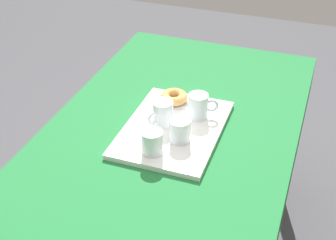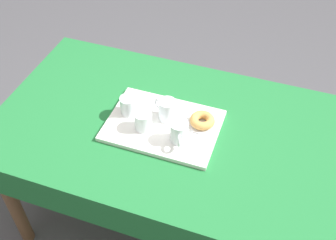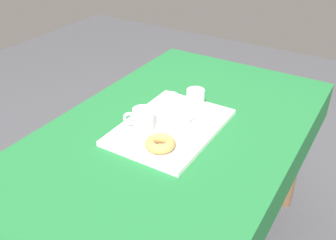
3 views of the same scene
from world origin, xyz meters
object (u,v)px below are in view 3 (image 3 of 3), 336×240
dining_table (171,152)px  water_glass_near (195,100)px  tea_mug_left (180,118)px  water_glass_far (169,106)px  donut_plate_left (160,149)px  sugar_donut_left (160,144)px  serving_tray (171,127)px  tea_mug_right (142,121)px

dining_table → water_glass_near: water_glass_near is taller
tea_mug_left → water_glass_far: 0.12m
dining_table → donut_plate_left: donut_plate_left is taller
donut_plate_left → dining_table: bearing=-163.9°
water_glass_near → donut_plate_left: 0.32m
water_glass_near → water_glass_far: bearing=-35.2°
water_glass_near → donut_plate_left: (0.32, 0.03, -0.03)m
water_glass_far → donut_plate_left: bearing=23.7°
sugar_donut_left → water_glass_far: bearing=-156.3°
serving_tray → sugar_donut_left: bearing=18.2°
serving_tray → water_glass_far: size_ratio=5.72×
tea_mug_right → tea_mug_left: bearing=130.0°
sugar_donut_left → dining_table: bearing=-163.9°
dining_table → water_glass_far: size_ratio=18.35×
tea_mug_left → sugar_donut_left: (0.15, 0.01, -0.02)m
tea_mug_left → donut_plate_left: (0.15, 0.01, -0.04)m
dining_table → tea_mug_right: (0.07, -0.08, 0.16)m
dining_table → sugar_donut_left: sugar_donut_left is taller
serving_tray → water_glass_near: size_ratio=5.72×
water_glass_far → donut_plate_left: 0.25m
tea_mug_right → donut_plate_left: tea_mug_right is taller
dining_table → water_glass_far: water_glass_far is taller
serving_tray → sugar_donut_left: size_ratio=4.45×
dining_table → tea_mug_left: tea_mug_left is taller
dining_table → sugar_donut_left: bearing=16.1°
dining_table → donut_plate_left: bearing=16.1°
water_glass_far → donut_plate_left: (0.23, 0.10, -0.03)m
tea_mug_left → donut_plate_left: 0.16m
water_glass_near → sugar_donut_left: (0.32, 0.03, -0.01)m
tea_mug_right → water_glass_near: size_ratio=1.34×
water_glass_far → serving_tray: bearing=34.6°
donut_plate_left → water_glass_near: bearing=-174.1°
dining_table → sugar_donut_left: (0.14, 0.04, 0.14)m
dining_table → water_glass_near: bearing=178.0°
tea_mug_left → donut_plate_left: tea_mug_left is taller
serving_tray → donut_plate_left: size_ratio=3.94×
serving_tray → tea_mug_left: size_ratio=4.34×
serving_tray → tea_mug_left: 0.07m
dining_table → water_glass_far: bearing=-145.9°
water_glass_far → sugar_donut_left: bearing=23.7°
serving_tray → tea_mug_left: (0.00, 0.04, 0.05)m
water_glass_near → water_glass_far: size_ratio=1.00×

